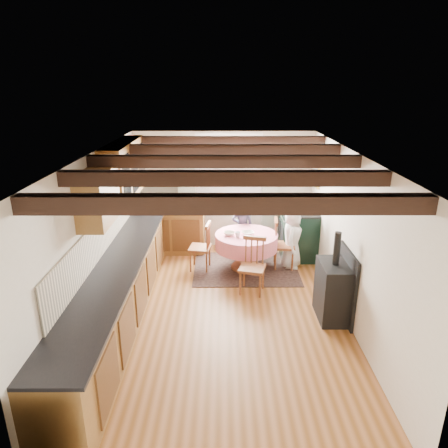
{
  "coord_description": "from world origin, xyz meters",
  "views": [
    {
      "loc": [
        -0.01,
        -5.37,
        3.3
      ],
      "look_at": [
        0.0,
        0.8,
        1.15
      ],
      "focal_mm": 32.65,
      "sensor_mm": 36.0,
      "label": 1
    }
  ],
  "objects_px": {
    "child_right": "(292,238)",
    "cup": "(238,235)",
    "cast_iron_stove": "(334,276)",
    "chair_near": "(252,266)",
    "chair_left": "(200,246)",
    "dining_table": "(246,252)",
    "aga_range": "(297,231)",
    "chair_right": "(284,244)",
    "child_far": "(242,228)"
  },
  "relations": [
    {
      "from": "child_right",
      "to": "cup",
      "type": "bearing_deg",
      "value": 119.37
    },
    {
      "from": "cast_iron_stove",
      "to": "child_right",
      "type": "height_order",
      "value": "cast_iron_stove"
    },
    {
      "from": "chair_near",
      "to": "cup",
      "type": "distance_m",
      "value": 0.82
    },
    {
      "from": "chair_near",
      "to": "cup",
      "type": "relative_size",
      "value": 9.04
    },
    {
      "from": "chair_near",
      "to": "chair_left",
      "type": "height_order",
      "value": "chair_near"
    },
    {
      "from": "chair_near",
      "to": "chair_left",
      "type": "xyz_separation_m",
      "value": [
        -0.9,
        0.9,
        -0.01
      ]
    },
    {
      "from": "dining_table",
      "to": "aga_range",
      "type": "distance_m",
      "value": 1.28
    },
    {
      "from": "chair_near",
      "to": "cast_iron_stove",
      "type": "bearing_deg",
      "value": -19.68
    },
    {
      "from": "chair_left",
      "to": "chair_right",
      "type": "distance_m",
      "value": 1.56
    },
    {
      "from": "child_right",
      "to": "cast_iron_stove",
      "type": "bearing_deg",
      "value": -153.83
    },
    {
      "from": "chair_near",
      "to": "chair_left",
      "type": "bearing_deg",
      "value": 149.96
    },
    {
      "from": "chair_right",
      "to": "child_far",
      "type": "relative_size",
      "value": 0.82
    },
    {
      "from": "chair_left",
      "to": "chair_right",
      "type": "height_order",
      "value": "chair_right"
    },
    {
      "from": "chair_right",
      "to": "chair_near",
      "type": "bearing_deg",
      "value": 150.54
    },
    {
      "from": "chair_right",
      "to": "cast_iron_stove",
      "type": "xyz_separation_m",
      "value": [
        0.46,
        -1.73,
        0.2
      ]
    },
    {
      "from": "chair_near",
      "to": "cup",
      "type": "bearing_deg",
      "value": 120.83
    },
    {
      "from": "chair_left",
      "to": "cup",
      "type": "distance_m",
      "value": 0.76
    },
    {
      "from": "chair_left",
      "to": "child_far",
      "type": "height_order",
      "value": "child_far"
    },
    {
      "from": "cast_iron_stove",
      "to": "child_right",
      "type": "relative_size",
      "value": 1.16
    },
    {
      "from": "dining_table",
      "to": "cast_iron_stove",
      "type": "height_order",
      "value": "cast_iron_stove"
    },
    {
      "from": "chair_right",
      "to": "dining_table",
      "type": "bearing_deg",
      "value": 100.59
    },
    {
      "from": "dining_table",
      "to": "cast_iron_stove",
      "type": "xyz_separation_m",
      "value": [
        1.17,
        -1.66,
        0.33
      ]
    },
    {
      "from": "cup",
      "to": "cast_iron_stove",
      "type": "bearing_deg",
      "value": -48.62
    },
    {
      "from": "chair_left",
      "to": "aga_range",
      "type": "bearing_deg",
      "value": 118.17
    },
    {
      "from": "child_right",
      "to": "aga_range",
      "type": "bearing_deg",
      "value": -3.3
    },
    {
      "from": "dining_table",
      "to": "cast_iron_stove",
      "type": "bearing_deg",
      "value": -54.81
    },
    {
      "from": "chair_near",
      "to": "chair_right",
      "type": "bearing_deg",
      "value": 70.55
    },
    {
      "from": "chair_right",
      "to": "cast_iron_stove",
      "type": "bearing_deg",
      "value": -160.2
    },
    {
      "from": "chair_right",
      "to": "child_far",
      "type": "xyz_separation_m",
      "value": [
        -0.75,
        0.59,
        0.11
      ]
    },
    {
      "from": "aga_range",
      "to": "chair_right",
      "type": "bearing_deg",
      "value": -119.57
    },
    {
      "from": "child_right",
      "to": "cup",
      "type": "distance_m",
      "value": 1.06
    },
    {
      "from": "dining_table",
      "to": "cup",
      "type": "bearing_deg",
      "value": -138.14
    },
    {
      "from": "dining_table",
      "to": "chair_left",
      "type": "xyz_separation_m",
      "value": [
        -0.85,
        0.01,
        0.11
      ]
    },
    {
      "from": "child_far",
      "to": "cup",
      "type": "bearing_deg",
      "value": 81.05
    },
    {
      "from": "chair_near",
      "to": "child_right",
      "type": "bearing_deg",
      "value": 65.76
    },
    {
      "from": "dining_table",
      "to": "chair_right",
      "type": "bearing_deg",
      "value": 5.79
    },
    {
      "from": "chair_right",
      "to": "child_far",
      "type": "height_order",
      "value": "child_far"
    },
    {
      "from": "cast_iron_stove",
      "to": "cup",
      "type": "relative_size",
      "value": 12.98
    },
    {
      "from": "aga_range",
      "to": "cast_iron_stove",
      "type": "xyz_separation_m",
      "value": [
        0.11,
        -2.36,
        0.18
      ]
    },
    {
      "from": "cast_iron_stove",
      "to": "child_far",
      "type": "height_order",
      "value": "cast_iron_stove"
    },
    {
      "from": "chair_right",
      "to": "cast_iron_stove",
      "type": "height_order",
      "value": "cast_iron_stove"
    },
    {
      "from": "dining_table",
      "to": "chair_right",
      "type": "relative_size",
      "value": 1.2
    },
    {
      "from": "child_far",
      "to": "child_right",
      "type": "height_order",
      "value": "child_far"
    },
    {
      "from": "dining_table",
      "to": "chair_left",
      "type": "bearing_deg",
      "value": 179.63
    },
    {
      "from": "chair_right",
      "to": "aga_range",
      "type": "xyz_separation_m",
      "value": [
        0.35,
        0.62,
        0.01
      ]
    },
    {
      "from": "cast_iron_stove",
      "to": "aga_range",
      "type": "bearing_deg",
      "value": 92.67
    },
    {
      "from": "chair_left",
      "to": "cast_iron_stove",
      "type": "height_order",
      "value": "cast_iron_stove"
    },
    {
      "from": "child_far",
      "to": "cup",
      "type": "distance_m",
      "value": 0.83
    },
    {
      "from": "cup",
      "to": "dining_table",
      "type": "bearing_deg",
      "value": 41.86
    },
    {
      "from": "cup",
      "to": "child_right",
      "type": "bearing_deg",
      "value": 13.47
    }
  ]
}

